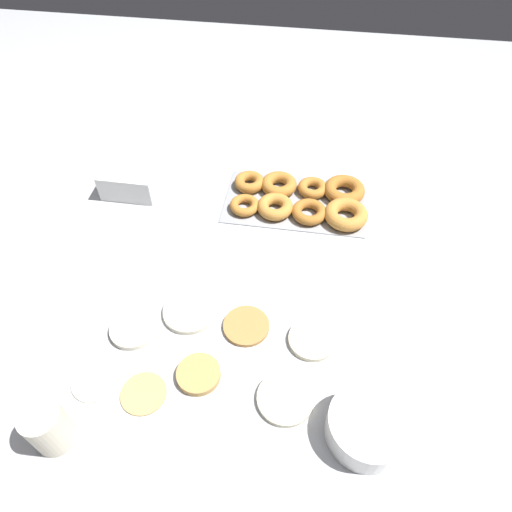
% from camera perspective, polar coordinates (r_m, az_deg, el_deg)
% --- Properties ---
extents(ground_plane, '(3.00, 3.00, 0.00)m').
position_cam_1_polar(ground_plane, '(1.05, -4.83, -5.83)').
color(ground_plane, '#B2B5BA').
extents(pancake_0, '(0.10, 0.10, 0.01)m').
position_cam_1_polar(pancake_0, '(1.00, -1.22, -8.73)').
color(pancake_0, '#B27F42').
rests_on(pancake_0, ground_plane).
extents(pancake_1, '(0.10, 0.10, 0.01)m').
position_cam_1_polar(pancake_1, '(1.03, -15.08, -8.78)').
color(pancake_1, silver).
rests_on(pancake_1, ground_plane).
extents(pancake_2, '(0.12, 0.12, 0.01)m').
position_cam_1_polar(pancake_2, '(1.03, -8.30, -6.84)').
color(pancake_2, silver).
rests_on(pancake_2, ground_plane).
extents(pancake_3, '(0.11, 0.11, 0.01)m').
position_cam_1_polar(pancake_3, '(0.93, 3.68, -17.34)').
color(pancake_3, beige).
rests_on(pancake_3, ground_plane).
extents(pancake_4, '(0.09, 0.09, 0.02)m').
position_cam_1_polar(pancake_4, '(0.95, -7.36, -14.42)').
color(pancake_4, tan).
rests_on(pancake_4, ground_plane).
extents(pancake_5, '(0.09, 0.09, 0.01)m').
position_cam_1_polar(pancake_5, '(1.00, -19.50, -14.42)').
color(pancake_5, beige).
rests_on(pancake_5, ground_plane).
extents(pancake_6, '(0.10, 0.10, 0.01)m').
position_cam_1_polar(pancake_6, '(0.99, 7.00, -10.35)').
color(pancake_6, beige).
rests_on(pancake_6, ground_plane).
extents(pancake_7, '(0.09, 0.09, 0.01)m').
position_cam_1_polar(pancake_7, '(0.96, -13.90, -16.30)').
color(pancake_7, tan).
rests_on(pancake_7, ground_plane).
extents(donut_tray, '(0.39, 0.22, 0.04)m').
position_cam_1_polar(donut_tray, '(1.26, 5.92, 7.10)').
color(donut_tray, '#93969B').
rests_on(donut_tray, ground_plane).
extents(batter_bowl, '(0.15, 0.15, 0.06)m').
position_cam_1_polar(batter_bowl, '(0.90, 13.70, -20.07)').
color(batter_bowl, white).
rests_on(batter_bowl, ground_plane).
extents(container_stack, '(0.15, 0.11, 0.07)m').
position_cam_1_polar(container_stack, '(1.33, -15.39, 9.17)').
color(container_stack, white).
rests_on(container_stack, ground_plane).
extents(paper_cup, '(0.07, 0.07, 0.10)m').
position_cam_1_polar(paper_cup, '(0.93, -24.55, -18.89)').
color(paper_cup, beige).
rests_on(paper_cup, ground_plane).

